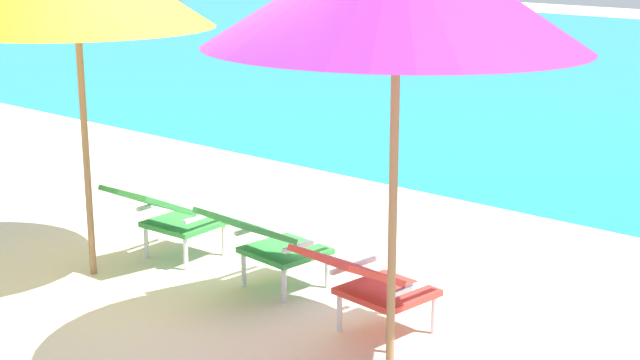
% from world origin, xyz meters
% --- Properties ---
extents(ground_plane, '(40.00, 40.00, 0.00)m').
position_xyz_m(ground_plane, '(0.00, 4.00, 0.00)').
color(ground_plane, beige).
extents(lounge_chair_left, '(0.57, 0.89, 0.68)m').
position_xyz_m(lounge_chair_left, '(-1.09, 0.08, 0.40)').
color(lounge_chair_left, '#338E3D').
rests_on(lounge_chair_left, ground_plane).
extents(lounge_chair_center, '(0.63, 0.93, 0.68)m').
position_xyz_m(lounge_chair_center, '(-0.07, 0.11, 0.40)').
color(lounge_chair_center, '#338E3D').
rests_on(lounge_chair_center, ground_plane).
extents(lounge_chair_right, '(0.63, 0.93, 0.68)m').
position_xyz_m(lounge_chair_right, '(0.96, -0.06, 0.40)').
color(lounge_chair_right, red).
rests_on(lounge_chair_right, ground_plane).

